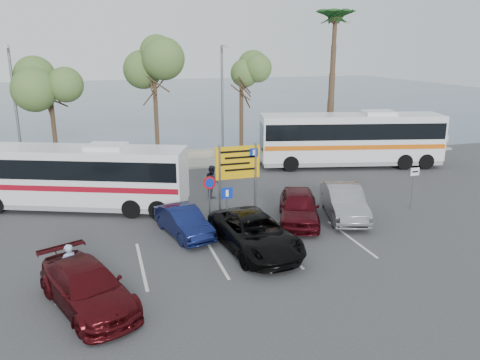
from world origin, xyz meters
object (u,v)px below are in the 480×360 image
object	(u,v)px
car_maroon	(87,287)
car_red	(299,207)
pedestrian_far	(212,181)
suv_black	(255,233)
coach_bus_right	(350,141)
direction_sign	(238,168)
car_silver_b	(344,202)
street_lamp_right	(223,99)
car_blue	(184,221)
coach_bus_left	(77,179)
street_lamp_left	(15,106)
pedestrian_near	(69,266)

from	to	relation	value
car_maroon	car_red	bearing A→B (deg)	5.43
pedestrian_far	suv_black	bearing A→B (deg)	178.74
pedestrian_far	coach_bus_right	bearing A→B (deg)	-70.84
direction_sign	car_silver_b	bearing A→B (deg)	-19.12
street_lamp_right	car_blue	size ratio (longest dim) A/B	2.08
street_lamp_right	coach_bus_left	xyz separation A→B (m)	(-9.50, -7.02, -3.01)
street_lamp_left	coach_bus_left	world-z (taller)	street_lamp_left
coach_bus_left	pedestrian_far	world-z (taller)	coach_bus_left
car_maroon	pedestrian_near	xyz separation A→B (m)	(-0.59, 1.50, 0.11)
pedestrian_far	car_red	bearing A→B (deg)	-150.30
direction_sign	coach_bus_left	world-z (taller)	direction_sign
coach_bus_right	pedestrian_far	world-z (taller)	coach_bus_right
street_lamp_left	car_maroon	world-z (taller)	street_lamp_left
car_red	pedestrian_near	size ratio (longest dim) A/B	2.82
coach_bus_left	car_silver_b	world-z (taller)	coach_bus_left
coach_bus_left	pedestrian_far	bearing A→B (deg)	0.00
street_lamp_left	pedestrian_near	xyz separation A→B (m)	(3.41, -15.52, -3.80)
pedestrian_near	street_lamp_left	bearing A→B (deg)	-109.49
pedestrian_near	pedestrian_far	distance (m)	11.08
car_maroon	suv_black	size ratio (longest dim) A/B	0.90
suv_black	pedestrian_far	xyz separation A→B (m)	(0.01, 7.41, 0.16)
street_lamp_left	coach_bus_left	size ratio (longest dim) A/B	0.72
street_lamp_right	coach_bus_left	bearing A→B (deg)	-143.54
direction_sign	car_maroon	distance (m)	9.85
coach_bus_left	coach_bus_right	xyz separation A→B (m)	(17.81, 4.00, 0.20)
direction_sign	car_red	bearing A→B (deg)	-34.22
pedestrian_near	car_blue	bearing A→B (deg)	-174.56
street_lamp_right	direction_sign	size ratio (longest dim) A/B	2.23
pedestrian_far	coach_bus_left	bearing A→B (deg)	88.83
coach_bus_left	car_maroon	distance (m)	10.05
coach_bus_right	pedestrian_far	size ratio (longest dim) A/B	7.03
street_lamp_right	car_blue	bearing A→B (deg)	-112.59
street_lamp_left	car_blue	distance (m)	14.97
direction_sign	car_blue	world-z (taller)	direction_sign
pedestrian_near	street_lamp_right	bearing A→B (deg)	-153.59
direction_sign	suv_black	xyz separation A→B (m)	(-0.50, -4.11, -1.69)
car_silver_b	coach_bus_right	bearing A→B (deg)	76.10
direction_sign	car_blue	bearing A→B (deg)	-150.54
street_lamp_right	car_silver_b	xyz separation A→B (m)	(2.90, -12.02, -3.82)
direction_sign	pedestrian_far	world-z (taller)	direction_sign
street_lamp_left	street_lamp_right	xyz separation A→B (m)	(13.00, 0.00, 0.00)
car_silver_b	direction_sign	bearing A→B (deg)	177.98
street_lamp_left	car_silver_b	bearing A→B (deg)	-37.09
car_maroon	car_silver_b	distance (m)	12.91
direction_sign	pedestrian_far	bearing A→B (deg)	98.47
coach_bus_left	pedestrian_near	xyz separation A→B (m)	(-0.09, -8.50, -0.79)
street_lamp_right	pedestrian_far	xyz separation A→B (m)	(-2.49, -7.02, -3.70)
coach_bus_left	pedestrian_near	bearing A→B (deg)	-90.62
car_blue	pedestrian_far	bearing A→B (deg)	49.29
car_silver_b	car_maroon	bearing A→B (deg)	-140.10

